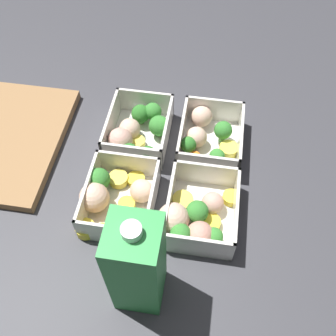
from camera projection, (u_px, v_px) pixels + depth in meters
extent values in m
plane|color=#38383D|center=(168.00, 174.00, 0.71)|extent=(4.00, 4.00, 0.00)
cube|color=silver|center=(201.00, 216.00, 0.66)|extent=(0.14, 0.11, 0.00)
cube|color=silver|center=(235.00, 213.00, 0.63)|extent=(0.14, 0.01, 0.06)
cube|color=silver|center=(169.00, 204.00, 0.64)|extent=(0.14, 0.01, 0.06)
cube|color=silver|center=(197.00, 247.00, 0.60)|extent=(0.01, 0.11, 0.06)
cube|color=silver|center=(206.00, 174.00, 0.67)|extent=(0.01, 0.11, 0.06)
cylinder|color=#49883F|center=(180.00, 240.00, 0.62)|extent=(0.01, 0.01, 0.02)
sphere|color=#388433|center=(181.00, 234.00, 0.60)|extent=(0.03, 0.03, 0.03)
cylinder|color=#DBC647|center=(183.00, 201.00, 0.66)|extent=(0.05, 0.05, 0.02)
cylinder|color=yellow|center=(210.00, 223.00, 0.64)|extent=(0.04, 0.04, 0.01)
cylinder|color=#49883F|center=(197.00, 218.00, 0.64)|extent=(0.01, 0.01, 0.02)
sphere|color=#388433|center=(197.00, 211.00, 0.63)|extent=(0.04, 0.04, 0.04)
cylinder|color=#49883F|center=(213.00, 241.00, 0.62)|extent=(0.01, 0.01, 0.01)
sphere|color=#388433|center=(214.00, 237.00, 0.61)|extent=(0.03, 0.03, 0.03)
sphere|color=tan|center=(200.00, 235.00, 0.61)|extent=(0.06, 0.06, 0.04)
sphere|color=#D19E8C|center=(213.00, 203.00, 0.65)|extent=(0.05, 0.05, 0.04)
cylinder|color=yellow|center=(231.00, 198.00, 0.67)|extent=(0.04, 0.04, 0.01)
sphere|color=beige|center=(173.00, 219.00, 0.62)|extent=(0.07, 0.07, 0.05)
cube|color=silver|center=(209.00, 145.00, 0.74)|extent=(0.14, 0.11, 0.00)
cube|color=silver|center=(240.00, 140.00, 0.72)|extent=(0.14, 0.01, 0.06)
cube|color=silver|center=(182.00, 133.00, 0.73)|extent=(0.14, 0.01, 0.06)
cube|color=silver|center=(207.00, 166.00, 0.68)|extent=(0.01, 0.11, 0.06)
cube|color=silver|center=(214.00, 110.00, 0.76)|extent=(0.01, 0.11, 0.06)
sphere|color=beige|center=(196.00, 137.00, 0.73)|extent=(0.05, 0.05, 0.04)
cylinder|color=#49883F|center=(216.00, 162.00, 0.71)|extent=(0.01, 0.01, 0.01)
sphere|color=#388433|center=(217.00, 156.00, 0.70)|extent=(0.03, 0.03, 0.03)
cylinder|color=#407A37|center=(188.00, 150.00, 0.73)|extent=(0.01, 0.01, 0.01)
sphere|color=#2D7228|center=(188.00, 145.00, 0.72)|extent=(0.03, 0.03, 0.03)
cylinder|color=#DBC647|center=(228.00, 150.00, 0.72)|extent=(0.05, 0.05, 0.02)
cylinder|color=orange|center=(194.00, 158.00, 0.71)|extent=(0.03, 0.03, 0.02)
sphere|color=beige|center=(202.00, 117.00, 0.76)|extent=(0.05, 0.05, 0.04)
cylinder|color=#49883F|center=(222.00, 138.00, 0.74)|extent=(0.01, 0.01, 0.02)
sphere|color=#388433|center=(223.00, 130.00, 0.72)|extent=(0.03, 0.03, 0.03)
cylinder|color=orange|center=(199.00, 167.00, 0.71)|extent=(0.03, 0.03, 0.01)
cube|color=silver|center=(122.00, 205.00, 0.67)|extent=(0.14, 0.11, 0.00)
cube|color=silver|center=(152.00, 202.00, 0.64)|extent=(0.14, 0.01, 0.06)
cube|color=silver|center=(89.00, 193.00, 0.65)|extent=(0.14, 0.01, 0.06)
cube|color=silver|center=(111.00, 234.00, 0.61)|extent=(0.01, 0.11, 0.06)
cube|color=silver|center=(129.00, 164.00, 0.69)|extent=(0.01, 0.11, 0.06)
sphere|color=beige|center=(142.00, 191.00, 0.66)|extent=(0.06, 0.06, 0.04)
sphere|color=beige|center=(94.00, 197.00, 0.65)|extent=(0.07, 0.07, 0.05)
cylinder|color=yellow|center=(136.00, 179.00, 0.69)|extent=(0.04, 0.04, 0.01)
cylinder|color=#49883F|center=(101.00, 186.00, 0.68)|extent=(0.01, 0.01, 0.02)
sphere|color=#388433|center=(99.00, 179.00, 0.66)|extent=(0.04, 0.04, 0.04)
cylinder|color=yellow|center=(86.00, 229.00, 0.63)|extent=(0.05, 0.05, 0.02)
cylinder|color=#DBC647|center=(118.00, 179.00, 0.69)|extent=(0.04, 0.04, 0.01)
cylinder|color=orange|center=(102.00, 231.00, 0.63)|extent=(0.03, 0.03, 0.01)
cylinder|color=yellow|center=(127.00, 205.00, 0.66)|extent=(0.04, 0.04, 0.01)
cylinder|color=#DBC647|center=(123.00, 218.00, 0.64)|extent=(0.05, 0.05, 0.02)
cylinder|color=yellow|center=(129.00, 232.00, 0.63)|extent=(0.05, 0.05, 0.01)
cube|color=silver|center=(140.00, 137.00, 0.76)|extent=(0.14, 0.11, 0.00)
cube|color=silver|center=(167.00, 131.00, 0.73)|extent=(0.14, 0.01, 0.06)
cube|color=silver|center=(111.00, 125.00, 0.74)|extent=(0.14, 0.01, 0.06)
cube|color=silver|center=(131.00, 156.00, 0.70)|extent=(0.01, 0.11, 0.06)
cube|color=silver|center=(146.00, 102.00, 0.77)|extent=(0.01, 0.11, 0.06)
sphere|color=beige|center=(130.00, 129.00, 0.74)|extent=(0.06, 0.06, 0.04)
cylinder|color=#407A37|center=(148.00, 161.00, 0.71)|extent=(0.01, 0.01, 0.01)
sphere|color=#2D7228|center=(148.00, 155.00, 0.70)|extent=(0.03, 0.03, 0.03)
cylinder|color=#407A37|center=(141.00, 120.00, 0.77)|extent=(0.01, 0.01, 0.01)
sphere|color=#2D7228|center=(141.00, 114.00, 0.76)|extent=(0.04, 0.04, 0.04)
cylinder|color=#49883F|center=(159.00, 133.00, 0.75)|extent=(0.01, 0.01, 0.01)
sphere|color=#388433|center=(159.00, 126.00, 0.74)|extent=(0.04, 0.04, 0.04)
cylinder|color=#DBC647|center=(137.00, 143.00, 0.74)|extent=(0.04, 0.04, 0.01)
sphere|color=#D19E8C|center=(120.00, 140.00, 0.72)|extent=(0.06, 0.06, 0.05)
cylinder|color=#407A37|center=(130.00, 157.00, 0.72)|extent=(0.01, 0.01, 0.01)
sphere|color=#2D7228|center=(130.00, 151.00, 0.70)|extent=(0.03, 0.03, 0.03)
cylinder|color=#49883F|center=(153.00, 118.00, 0.77)|extent=(0.01, 0.01, 0.01)
sphere|color=#388433|center=(153.00, 111.00, 0.76)|extent=(0.03, 0.03, 0.03)
cube|color=green|center=(137.00, 266.00, 0.51)|extent=(0.07, 0.07, 0.19)
cylinder|color=white|center=(131.00, 231.00, 0.43)|extent=(0.02, 0.02, 0.01)
cube|color=olive|center=(13.00, 140.00, 0.74)|extent=(0.28, 0.18, 0.02)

